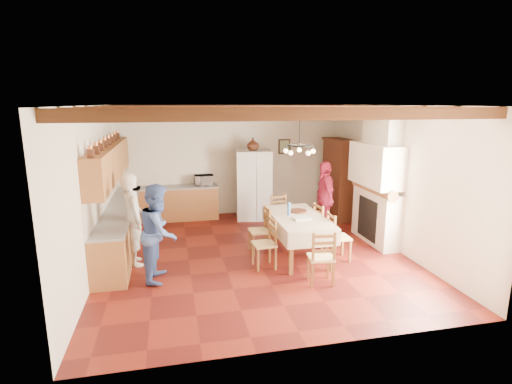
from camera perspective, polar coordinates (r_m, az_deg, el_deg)
floor at (r=8.30m, az=-0.24°, el=-9.00°), size 6.00×6.50×0.02m
ceiling at (r=7.71m, az=-0.26°, el=12.34°), size 6.00×6.50×0.02m
wall_back at (r=11.03m, az=-3.79°, el=4.53°), size 6.00×0.02×3.00m
wall_front at (r=4.83m, az=7.89°, el=-6.19°), size 6.00×0.02×3.00m
wall_left at (r=7.83m, az=-22.34°, el=0.26°), size 0.02×6.50×3.00m
wall_right at (r=8.98m, az=18.90°, el=2.01°), size 0.02×6.50×3.00m
ceiling_beams at (r=7.72m, az=-0.26°, el=11.60°), size 6.00×6.30×0.16m
lower_cabinets_left at (r=9.05m, az=-18.73°, el=-4.88°), size 0.60×4.30×0.86m
lower_cabinets_back at (r=10.82m, az=-11.61°, el=-1.65°), size 2.30×0.60×0.86m
countertop_left at (r=8.93m, az=-18.93°, el=-2.12°), size 0.62×4.30×0.04m
countertop_back at (r=10.72m, az=-11.71°, el=0.69°), size 2.34×0.62×0.04m
backsplash_left at (r=8.90m, az=-20.90°, el=-0.21°), size 0.03×4.30×0.60m
backsplash_back at (r=10.94m, az=-11.81°, el=2.63°), size 2.30×0.03×0.60m
upper_cabinets at (r=8.76m, az=-20.19°, el=3.99°), size 0.35×4.20×0.70m
fireplace at (r=9.02m, az=16.63°, el=1.57°), size 0.56×1.60×2.80m
wall_picture at (r=11.29m, az=4.06°, el=6.50°), size 0.34×0.03×0.42m
refrigerator at (r=10.63m, az=-0.31°, el=1.06°), size 1.01×0.87×1.83m
hutch at (r=10.85m, az=11.62°, el=1.84°), size 0.53×1.19×2.13m
dining_table at (r=8.04m, az=5.98°, el=-4.01°), size 0.98×1.92×0.84m
chandelier at (r=7.75m, az=6.24°, el=6.64°), size 0.47×0.47×0.03m
chair_left_near at (r=7.53m, az=1.16°, el=-7.31°), size 0.43×0.45×0.96m
chair_left_far at (r=8.28m, az=0.50°, el=-5.44°), size 0.42×0.43×0.96m
chair_right_near at (r=8.06m, az=11.74°, el=-6.22°), size 0.40×0.42×0.96m
chair_right_far at (r=8.73m, az=9.81°, el=-4.67°), size 0.46×0.48×0.96m
chair_end_near at (r=7.00m, az=9.26°, el=-9.08°), size 0.47×0.45×0.96m
chair_end_far at (r=9.30m, az=3.72°, el=-3.44°), size 0.50×0.48×0.96m
person_man at (r=7.92m, az=-17.14°, el=-3.71°), size 0.59×0.75×1.80m
person_woman_blue at (r=7.16m, az=-13.70°, el=-5.60°), size 0.77×0.92×1.71m
person_woman_red at (r=9.50m, az=9.76°, el=-0.82°), size 0.51×1.05×1.74m
microwave at (r=10.72m, az=-7.45°, el=1.69°), size 0.50×0.35×0.27m
fridge_vase at (r=10.46m, az=-0.43°, el=6.87°), size 0.38×0.38×0.33m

